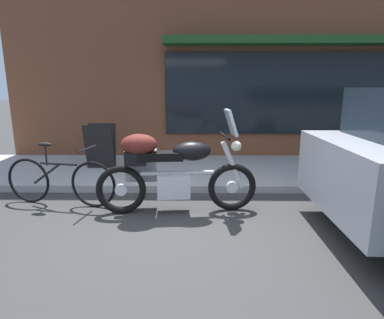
% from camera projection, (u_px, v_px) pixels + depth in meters
% --- Properties ---
extents(ground_plane, '(80.00, 80.00, 0.00)m').
position_uv_depth(ground_plane, '(172.00, 227.00, 3.92)').
color(ground_plane, '#333333').
extents(touring_motorcycle, '(2.20, 0.62, 1.41)m').
position_uv_depth(touring_motorcycle, '(168.00, 169.00, 4.31)').
color(touring_motorcycle, black).
rests_on(touring_motorcycle, ground_plane).
extents(parked_bicycle, '(1.70, 0.49, 0.93)m').
position_uv_depth(parked_bicycle, '(60.00, 180.00, 4.60)').
color(parked_bicycle, black).
rests_on(parked_bicycle, ground_plane).
extents(sandwich_board_sign, '(0.55, 0.40, 0.86)m').
position_uv_depth(sandwich_board_sign, '(101.00, 146.00, 6.27)').
color(sandwich_board_sign, black).
rests_on(sandwich_board_sign, sidewalk_curb).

